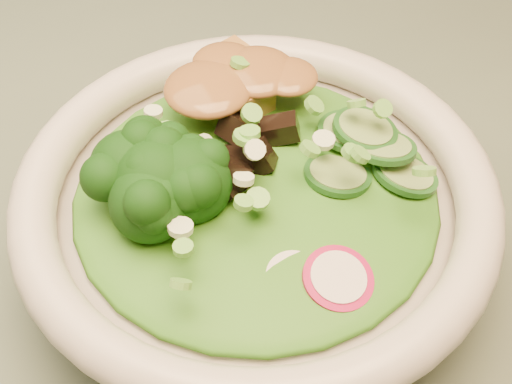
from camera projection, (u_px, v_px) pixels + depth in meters
name	position (u px, v px, depth m)	size (l,w,h in m)	color
salad_bowl	(256.00, 215.00, 0.42)	(0.28, 0.28, 0.08)	beige
lettuce_bed	(256.00, 191.00, 0.41)	(0.21, 0.21, 0.02)	#336A16
broccoli_florets	(141.00, 196.00, 0.38)	(0.08, 0.07, 0.05)	black
radish_slices	(297.00, 282.00, 0.36)	(0.11, 0.04, 0.02)	#A50C42
cucumber_slices	(370.00, 155.00, 0.41)	(0.07, 0.07, 0.04)	#87AE60
mushroom_heap	(250.00, 158.00, 0.41)	(0.07, 0.07, 0.04)	black
tofu_cubes	(232.00, 101.00, 0.44)	(0.09, 0.06, 0.04)	#A26936
peanut_sauce	(231.00, 84.00, 0.43)	(0.07, 0.06, 0.02)	brown
scallion_garnish	(256.00, 160.00, 0.39)	(0.20, 0.20, 0.02)	#67B540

